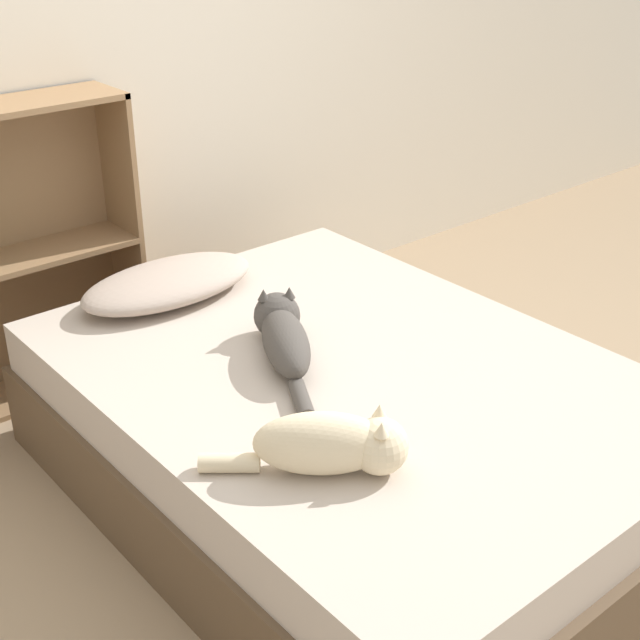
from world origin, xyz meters
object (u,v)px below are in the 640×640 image
object	(u,v)px
bed	(350,433)
cat_dark	(283,335)
cat_light	(335,444)
pillow	(168,283)

from	to	relation	value
bed	cat_dark	distance (m)	0.36
bed	cat_light	xyz separation A→B (m)	(-0.36, -0.34, 0.30)
bed	cat_dark	size ratio (longest dim) A/B	3.62
cat_light	bed	bearing A→B (deg)	83.22
bed	cat_dark	world-z (taller)	cat_dark
cat_light	cat_dark	xyz separation A→B (m)	(0.25, 0.52, -0.01)
pillow	cat_dark	size ratio (longest dim) A/B	1.19
bed	cat_light	distance (m)	0.58
cat_light	cat_dark	size ratio (longest dim) A/B	0.80
bed	cat_dark	bearing A→B (deg)	118.83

